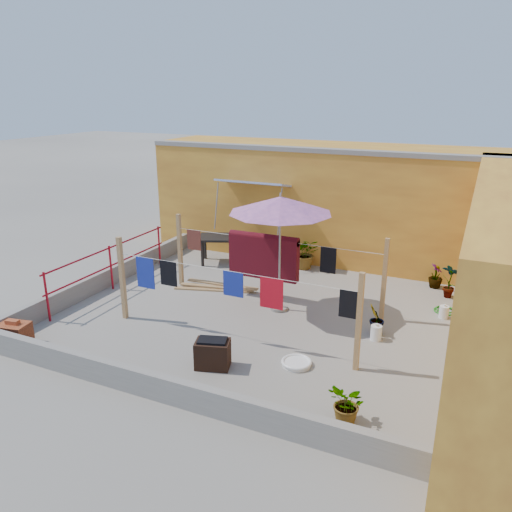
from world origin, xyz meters
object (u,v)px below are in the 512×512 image
patio_umbrella (280,206)px  water_jug_a (376,333)px  water_jug_b (444,312)px  white_basin (296,363)px  outdoor_table (229,239)px  brazier (213,353)px  brick_stack (14,333)px  plant_back_a (306,253)px  green_hose (445,310)px

patio_umbrella → water_jug_a: patio_umbrella is taller
water_jug_a → water_jug_b: water_jug_a is taller
white_basin → outdoor_table: bearing=129.5°
outdoor_table → white_basin: 5.83m
water_jug_b → brazier: bearing=-132.7°
brick_stack → water_jug_b: (7.40, 4.64, -0.07)m
patio_umbrella → white_basin: size_ratio=4.94×
patio_umbrella → brick_stack: size_ratio=4.31×
outdoor_table → white_basin: outdoor_table is taller
brick_stack → outdoor_table: bearing=75.6°
outdoor_table → water_jug_b: 6.04m
brazier → plant_back_a: size_ratio=0.79×
water_jug_b → green_hose: bearing=90.0°
patio_umbrella → water_jug_b: size_ratio=8.66×
water_jug_b → outdoor_table: bearing=167.3°
water_jug_a → water_jug_b: bearing=55.2°
water_jug_b → white_basin: bearing=-124.8°
patio_umbrella → white_basin: 3.33m
outdoor_table → water_jug_b: outdoor_table is taller
brazier → patio_umbrella: bearing=87.2°
brazier → water_jug_a: size_ratio=2.01×
patio_umbrella → outdoor_table: (-2.50, 2.39, -1.67)m
water_jug_b → green_hose: (-0.00, 0.35, -0.11)m
brick_stack → green_hose: (7.40, 4.99, -0.18)m
brick_stack → green_hose: 8.93m
outdoor_table → water_jug_a: bearing=-31.6°
outdoor_table → white_basin: (3.69, -4.48, -0.64)m
water_jug_b → water_jug_a: bearing=-124.8°
outdoor_table → brick_stack: (-1.53, -5.97, -0.48)m
patio_umbrella → outdoor_table: size_ratio=1.48×
green_hose → plant_back_a: 4.02m
patio_umbrella → green_hose: 4.34m
white_basin → water_jug_b: water_jug_b is taller
water_jug_b → patio_umbrella: bearing=-162.5°
patio_umbrella → brick_stack: patio_umbrella is taller
brazier → white_basin: bearing=26.5°
white_basin → green_hose: bearing=58.0°
brazier → water_jug_b: brazier is taller
patio_umbrella → brick_stack: bearing=-138.4°
white_basin → water_jug_b: (2.19, 3.15, 0.09)m
white_basin → water_jug_a: (1.07, 1.55, 0.10)m
brick_stack → white_basin: brick_stack is taller
white_basin → plant_back_a: 5.17m
green_hose → plant_back_a: size_ratio=0.54×
brazier → water_jug_b: bearing=47.3°
water_jug_a → water_jug_b: (1.11, 1.60, -0.01)m
patio_umbrella → water_jug_a: 3.21m
green_hose → outdoor_table: bearing=170.6°
water_jug_b → plant_back_a: plant_back_a is taller
outdoor_table → plant_back_a: 2.19m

